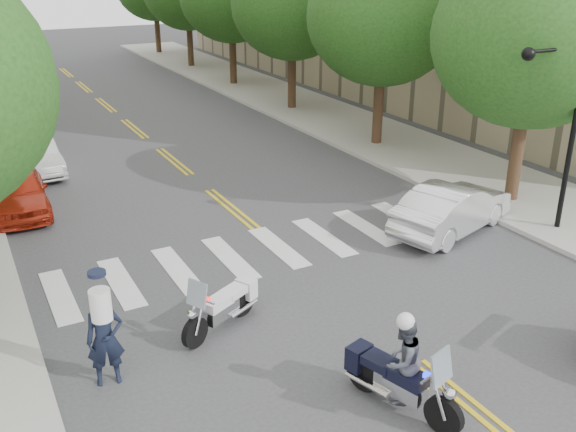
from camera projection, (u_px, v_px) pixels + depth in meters
ground at (418, 362)px, 13.54m from camera, size 140.00×140.00×0.00m
sidewalk_right at (303, 107)px, 35.60m from camera, size 5.00×60.00×0.15m
tree_r_0 at (533, 37)px, 20.15m from camera, size 6.40×6.40×8.45m
tree_r_1 at (383, 17)px, 26.68m from camera, size 6.40×6.40×8.45m
tree_r_2 at (292, 4)px, 33.21m from camera, size 6.40×6.40×8.45m
traffic_signal_pole at (565, 115)px, 18.33m from camera, size 2.82×0.42×6.00m
motorcycle_police at (399, 366)px, 11.88m from camera, size 1.11×2.49×2.08m
motorcycle_parked at (225, 305)px, 14.70m from camera, size 2.22×1.35×1.54m
officer_standing at (105, 339)px, 12.57m from camera, size 0.79×0.58×2.01m
convertible at (452, 208)px, 19.66m from camera, size 4.95×2.97×1.54m
parked_car_a at (19, 191)px, 21.14m from camera, size 1.96×4.43×1.48m
parked_car_b at (36, 156)px, 24.97m from camera, size 1.68×4.27×1.38m
parked_car_d at (5, 102)px, 34.33m from camera, size 2.08×4.32×1.21m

